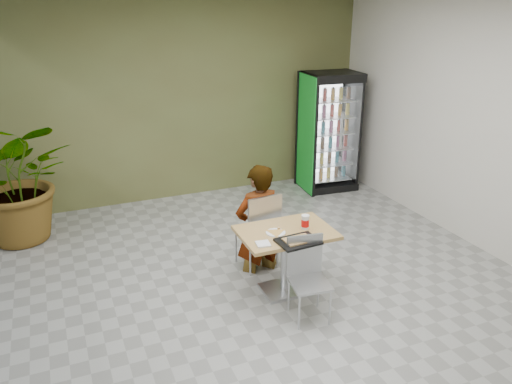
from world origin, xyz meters
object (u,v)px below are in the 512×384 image
soda_cup (305,222)px  seated_woman (258,229)px  chair_near (307,271)px  cafeteria_tray (298,241)px  chair_far (261,226)px  dining_table (286,248)px  beverage_fridge (329,132)px  potted_plant (19,180)px

soda_cup → seated_woman: bearing=113.8°
chair_near → cafeteria_tray: chair_near is taller
chair_near → soda_cup: 0.58m
chair_far → chair_near: 1.03m
dining_table → chair_near: chair_near is taller
chair_far → cafeteria_tray: size_ratio=2.33×
dining_table → chair_near: bearing=-87.9°
chair_far → soda_cup: 0.69m
seated_woman → beverage_fridge: bearing=-142.4°
cafeteria_tray → potted_plant: 3.91m
chair_near → seated_woman: bearing=102.6°
seated_woman → potted_plant: 3.27m
potted_plant → soda_cup: bearing=-41.9°
chair_far → seated_woman: bearing=-84.2°
beverage_fridge → chair_far: bearing=-130.3°
chair_far → potted_plant: 3.31m
cafeteria_tray → chair_far: bearing=93.2°
dining_table → seated_woman: 0.62m
soda_cup → potted_plant: potted_plant is taller
dining_table → seated_woman: seated_woman is taller
seated_woman → beverage_fridge: beverage_fridge is taller
seated_woman → potted_plant: potted_plant is taller
chair_far → beverage_fridge: beverage_fridge is taller
chair_near → beverage_fridge: (2.12, 3.20, 0.48)m
seated_woman → beverage_fridge: (2.21, 2.12, 0.48)m
soda_cup → dining_table: bearing=172.5°
dining_table → chair_far: bearing=95.7°
potted_plant → seated_woman: bearing=-36.9°
chair_near → cafeteria_tray: size_ratio=2.04×
dining_table → chair_far: size_ratio=1.04×
chair_far → potted_plant: potted_plant is taller
dining_table → potted_plant: (-2.67, 2.57, 0.31)m
seated_woman → dining_table: bearing=89.9°
soda_cup → cafeteria_tray: (-0.22, -0.27, -0.06)m
cafeteria_tray → potted_plant: (-2.66, 2.86, 0.08)m
seated_woman → cafeteria_tray: 0.95m
chair_far → chair_near: (0.07, -1.03, -0.07)m
dining_table → seated_woman: (-0.07, 0.61, -0.03)m
dining_table → cafeteria_tray: (-0.01, -0.30, 0.23)m
chair_near → dining_table: bearing=100.2°
dining_table → potted_plant: bearing=136.2°
dining_table → beverage_fridge: size_ratio=0.52×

